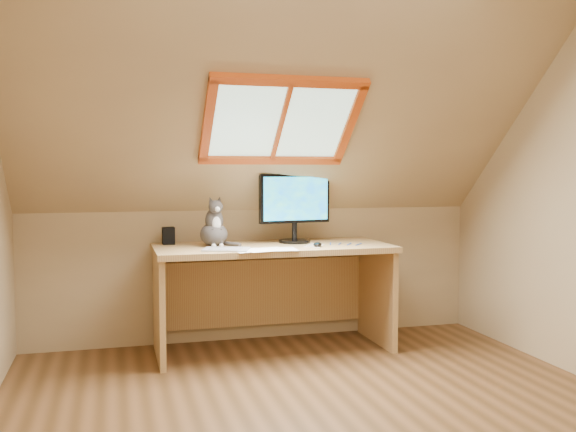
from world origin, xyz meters
name	(u,v)px	position (x,y,z in m)	size (l,w,h in m)	color
ground	(332,422)	(0.00, 0.00, 0.00)	(3.50, 3.50, 0.00)	brown
room_shell	(340,144)	(0.00, -0.09, 1.43)	(3.52, 3.52, 2.41)	tan
desk	(271,275)	(0.03, 1.45, 0.54)	(1.68, 0.74, 0.77)	tan
monitor	(295,203)	(0.22, 1.48, 1.06)	(0.55, 0.23, 0.51)	black
cat	(214,228)	(-0.39, 1.42, 0.89)	(0.22, 0.26, 0.36)	#443F3C
desk_speaker	(168,236)	(-0.69, 1.63, 0.83)	(0.09, 0.09, 0.12)	black
graphics_tablet	(226,249)	(-0.35, 1.16, 0.77)	(0.30, 0.22, 0.01)	#B2B2B7
mouse	(318,245)	(0.30, 1.18, 0.78)	(0.06, 0.11, 0.03)	black
papers	(268,249)	(-0.07, 1.12, 0.77)	(0.35, 0.30, 0.01)	white
cables	(333,245)	(0.44, 1.26, 0.77)	(0.51, 0.26, 0.01)	silver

